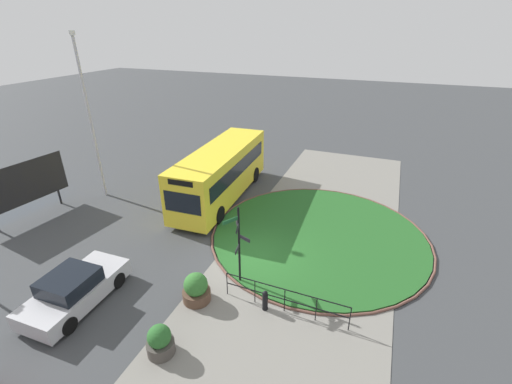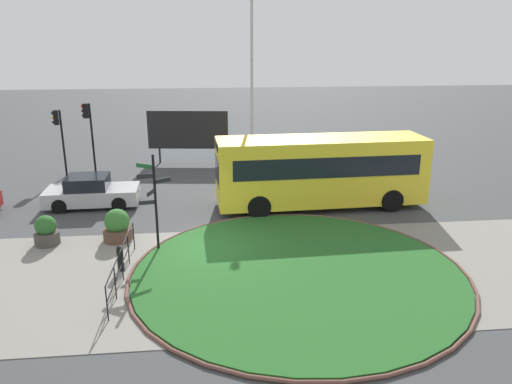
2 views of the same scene
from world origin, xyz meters
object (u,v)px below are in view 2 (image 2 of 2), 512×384
traffic_light_far (88,124)px  billboard_left (188,130)px  lamppost_tall (252,81)px  bus_yellow (321,170)px  bollard_foreground (120,258)px  traffic_light_near (59,128)px  car_far_lane (91,192)px  planter_near_signpost (117,227)px  signpost_directional (154,196)px  planter_kerbside (46,232)px

traffic_light_far → billboard_left: size_ratio=0.83×
lamppost_tall → traffic_light_far: bearing=-175.2°
bus_yellow → traffic_light_far: bearing=-31.6°
bollard_foreground → traffic_light_near: (-4.94, 12.22, 2.22)m
traffic_light_far → lamppost_tall: lamppost_tall is taller
car_far_lane → planter_near_signpost: bearing=-68.0°
signpost_directional → billboard_left: (0.82, 13.10, -0.06)m
signpost_directional → traffic_light_far: size_ratio=0.89×
billboard_left → bollard_foreground: bearing=-90.5°
signpost_directional → bollard_foreground: (-1.04, -1.52, -1.60)m
lamppost_tall → signpost_directional: bearing=-111.8°
bollard_foreground → traffic_light_near: bearing=112.0°
bollard_foreground → bus_yellow: 9.90m
signpost_directional → car_far_lane: bearing=122.0°
traffic_light_near → lamppost_tall: (10.50, 0.58, 2.35)m
bus_yellow → traffic_light_far: traffic_light_far is taller
planter_near_signpost → billboard_left: bearing=78.8°
traffic_light_near → planter_kerbside: bearing=87.8°
bollard_foreground → car_far_lane: 7.26m
bus_yellow → planter_near_signpost: (-8.46, -3.11, -1.14)m
lamppost_tall → planter_kerbside: (-8.61, -10.29, -4.52)m
car_far_lane → traffic_light_far: traffic_light_far is taller
signpost_directional → bus_yellow: (6.92, 4.25, -0.37)m
bollard_foreground → car_far_lane: size_ratio=0.21×
traffic_light_far → traffic_light_near: bearing=-7.1°
lamppost_tall → planter_near_signpost: size_ratio=7.68×
traffic_light_far → planter_near_signpost: bearing=105.4°
lamppost_tall → traffic_light_near: bearing=-176.9°
traffic_light_far → bollard_foreground: bearing=104.1°
car_far_lane → traffic_light_near: 6.29m
signpost_directional → traffic_light_near: (-5.98, 10.70, 0.62)m
bollard_foreground → bus_yellow: size_ratio=0.09×
signpost_directional → car_far_lane: (-3.35, 5.37, -1.41)m
car_far_lane → planter_near_signpost: 4.60m
bollard_foreground → lamppost_tall: bearing=66.5°
car_far_lane → traffic_light_far: 5.74m
lamppost_tall → planter_near_signpost: (-6.06, -10.15, -4.48)m
planter_near_signpost → traffic_light_far: bearing=106.7°
planter_near_signpost → planter_kerbside: bearing=-176.8°
signpost_directional → traffic_light_far: (-4.36, 10.54, 0.86)m
lamppost_tall → planter_kerbside: lamppost_tall is taller
planter_near_signpost → bus_yellow: bearing=20.2°
planter_near_signpost → bollard_foreground: bearing=-79.3°
bollard_foreground → planter_near_signpost: (-0.50, 2.65, 0.10)m
bollard_foreground → planter_near_signpost: 2.70m
bus_yellow → car_far_lane: bus_yellow is taller
planter_kerbside → traffic_light_near: bearing=101.0°
traffic_light_far → car_far_lane: bearing=99.7°
traffic_light_near → planter_near_signpost: traffic_light_near is taller
planter_near_signpost → signpost_directional: bearing=-36.4°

